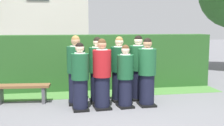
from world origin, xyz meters
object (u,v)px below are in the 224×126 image
object	(u,v)px
student_rear_row_3	(138,69)
wooden_bench	(22,90)
student_rear_row_0	(76,72)
student_in_red_blazer	(102,76)
student_rear_row_2	(119,70)
student_rear_row_1	(98,71)
student_front_row_2	(125,78)
student_front_row_3	(147,74)
student_front_row_0	(80,78)

from	to	relation	value
student_rear_row_3	wooden_bench	bearing A→B (deg)	177.41
student_rear_row_0	student_rear_row_3	bearing A→B (deg)	5.06
student_in_red_blazer	wooden_bench	distance (m)	2.15
student_rear_row_2	student_rear_row_3	bearing A→B (deg)	4.88
student_rear_row_2	student_rear_row_1	bearing A→B (deg)	-175.99
student_rear_row_1	wooden_bench	bearing A→B (deg)	173.40
wooden_bench	student_in_red_blazer	bearing A→B (deg)	-22.55
student_front_row_2	student_rear_row_3	world-z (taller)	student_rear_row_3
student_front_row_3	wooden_bench	bearing A→B (deg)	166.12
student_rear_row_0	wooden_bench	xyz separation A→B (m)	(-1.36, 0.28, -0.48)
student_front_row_2	student_rear_row_3	xyz separation A→B (m)	(0.50, 0.66, 0.10)
student_in_red_blazer	student_rear_row_2	bearing A→B (deg)	48.96
student_front_row_0	student_in_red_blazer	xyz separation A→B (m)	(0.52, 0.04, 0.04)
student_front_row_2	student_rear_row_2	bearing A→B (deg)	92.19
student_front_row_2	student_rear_row_0	bearing A→B (deg)	155.87
student_front_row_2	student_rear_row_1	world-z (taller)	student_rear_row_1
student_front_row_2	student_rear_row_1	size ratio (longest dim) A/B	0.90
student_in_red_blazer	wooden_bench	world-z (taller)	student_in_red_blazer
student_rear_row_0	student_front_row_2	bearing A→B (deg)	-24.13
student_front_row_0	student_rear_row_2	distance (m)	1.26
student_front_row_0	student_rear_row_0	world-z (taller)	student_rear_row_0
student_in_red_blazer	student_rear_row_3	world-z (taller)	student_rear_row_3
student_front_row_0	student_rear_row_0	bearing A→B (deg)	96.36
student_front_row_3	student_rear_row_3	world-z (taller)	student_rear_row_3
student_rear_row_2	student_front_row_2	bearing A→B (deg)	-87.81
student_in_red_blazer	student_front_row_2	size ratio (longest dim) A/B	1.10
student_front_row_0	student_in_red_blazer	distance (m)	0.52
student_rear_row_2	student_rear_row_3	xyz separation A→B (m)	(0.52, 0.04, 0.01)
student_in_red_blazer	student_front_row_3	size ratio (longest dim) A/B	1.00
student_front_row_3	student_rear_row_1	size ratio (longest dim) A/B	0.99
student_front_row_2	student_rear_row_2	xyz separation A→B (m)	(-0.02, 0.62, 0.08)
student_in_red_blazer	student_rear_row_1	xyz separation A→B (m)	(-0.03, 0.59, 0.01)
student_rear_row_1	student_rear_row_2	xyz separation A→B (m)	(0.57, 0.04, 0.00)
wooden_bench	student_rear_row_1	bearing A→B (deg)	-6.60
student_rear_row_3	student_front_row_3	bearing A→B (deg)	-84.71
student_rear_row_0	student_rear_row_2	bearing A→B (deg)	5.14
student_front_row_3	student_rear_row_0	bearing A→B (deg)	164.44
student_rear_row_1	student_rear_row_3	world-z (taller)	student_rear_row_3
student_front_row_0	student_front_row_2	xyz separation A→B (m)	(1.09, 0.05, -0.03)
student_front_row_0	student_rear_row_2	bearing A→B (deg)	31.95
student_front_row_3	student_rear_row_1	bearing A→B (deg)	155.08
student_rear_row_1	student_rear_row_3	size ratio (longest dim) A/B	0.98
student_front_row_3	student_rear_row_1	distance (m)	1.27
student_rear_row_0	student_rear_row_2	world-z (taller)	student_rear_row_0
student_front_row_2	student_front_row_3	bearing A→B (deg)	4.06
student_rear_row_2	student_front_row_3	bearing A→B (deg)	-44.79
wooden_bench	student_rear_row_2	bearing A→B (deg)	-4.17
student_front_row_0	student_in_red_blazer	world-z (taller)	student_in_red_blazer
student_front_row_0	student_rear_row_2	size ratio (longest dim) A/B	0.94
student_rear_row_2	wooden_bench	world-z (taller)	student_rear_row_2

